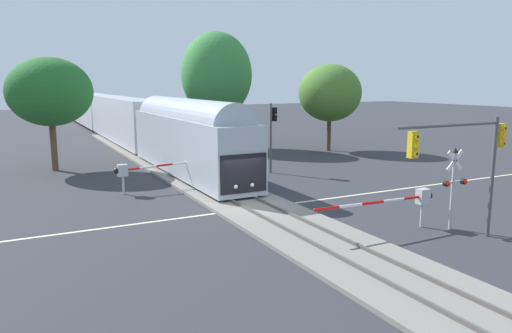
# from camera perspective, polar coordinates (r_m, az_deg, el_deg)

# --- Properties ---
(ground_plane) EXTENTS (220.00, 220.00, 0.00)m
(ground_plane) POSITION_cam_1_polar(r_m,az_deg,el_deg) (25.52, -0.30, -5.00)
(ground_plane) COLOR #333338
(road_centre_stripe) EXTENTS (44.00, 0.20, 0.01)m
(road_centre_stripe) POSITION_cam_1_polar(r_m,az_deg,el_deg) (25.52, -0.30, -4.99)
(road_centre_stripe) COLOR beige
(road_centre_stripe) RESTS_ON ground
(railway_track) EXTENTS (4.40, 80.00, 0.32)m
(railway_track) POSITION_cam_1_polar(r_m,az_deg,el_deg) (25.50, -0.30, -4.79)
(railway_track) COLOR gray
(railway_track) RESTS_ON ground
(commuter_train) EXTENTS (3.04, 66.09, 5.16)m
(commuter_train) POSITION_cam_1_polar(r_m,az_deg,el_deg) (55.40, -15.54, 5.59)
(commuter_train) COLOR #B2B7C1
(commuter_train) RESTS_ON railway_track
(crossing_gate_near) EXTENTS (6.51, 0.40, 1.80)m
(crossing_gate_near) POSITION_cam_1_polar(r_m,az_deg,el_deg) (22.71, 17.74, -3.72)
(crossing_gate_near) COLOR #B7B7BC
(crossing_gate_near) RESTS_ON ground
(crossing_signal_mast) EXTENTS (1.36, 0.44, 3.73)m
(crossing_signal_mast) POSITION_cam_1_polar(r_m,az_deg,el_deg) (23.25, 22.38, -1.47)
(crossing_signal_mast) COLOR #B2B2B7
(crossing_signal_mast) RESTS_ON ground
(crossing_gate_far) EXTENTS (5.66, 0.40, 1.80)m
(crossing_gate_far) POSITION_cam_1_polar(r_m,az_deg,el_deg) (29.62, -14.36, -0.41)
(crossing_gate_far) COLOR #B7B7BC
(crossing_gate_far) RESTS_ON ground
(traffic_signal_near_right) EXTENTS (5.92, 0.38, 5.17)m
(traffic_signal_near_right) POSITION_cam_1_polar(r_m,az_deg,el_deg) (21.22, 23.80, 1.93)
(traffic_signal_near_right) COLOR #4C4C51
(traffic_signal_near_right) RESTS_ON ground
(traffic_signal_far_side) EXTENTS (0.53, 0.38, 5.09)m
(traffic_signal_far_side) POSITION_cam_1_polar(r_m,az_deg,el_deg) (35.05, 1.98, 4.76)
(traffic_signal_far_side) COLOR #4C4C51
(traffic_signal_far_side) RESTS_ON ground
(maple_right_background) EXTENTS (6.01, 6.01, 8.31)m
(maple_right_background) POSITION_cam_1_polar(r_m,az_deg,el_deg) (47.14, 8.75, 8.60)
(maple_right_background) COLOR #4C3828
(maple_right_background) RESTS_ON ground
(oak_behind_train) EXTENTS (6.14, 6.14, 8.42)m
(oak_behind_train) POSITION_cam_1_polar(r_m,az_deg,el_deg) (38.89, -23.21, 8.10)
(oak_behind_train) COLOR brown
(oak_behind_train) RESTS_ON ground
(elm_centre_background) EXTENTS (6.99, 6.99, 11.50)m
(elm_centre_background) POSITION_cam_1_polar(r_m,az_deg,el_deg) (48.51, -4.69, 10.77)
(elm_centre_background) COLOR brown
(elm_centre_background) RESTS_ON ground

